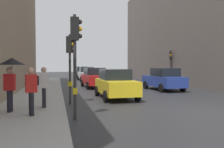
# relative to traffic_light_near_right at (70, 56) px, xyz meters

# --- Properties ---
(ground_plane) EXTENTS (120.00, 120.00, 0.00)m
(ground_plane) POSITION_rel_traffic_light_near_right_xyz_m (5.41, -3.29, -2.47)
(ground_plane) COLOR #28282B
(sidewalk_kerb) EXTENTS (2.99, 40.00, 0.16)m
(sidewalk_kerb) POSITION_rel_traffic_light_near_right_xyz_m (-1.82, 2.71, -2.39)
(sidewalk_kerb) COLOR #A8A5A0
(sidewalk_kerb) RESTS_ON ground
(building_facade_right) EXTENTS (12.00, 24.87, 12.70)m
(building_facade_right) POSITION_rel_traffic_light_near_right_xyz_m (17.15, 13.92, 3.89)
(building_facade_right) COLOR #5B514C
(building_facade_right) RESTS_ON ground
(traffic_light_near_right) EXTENTS (0.44, 0.37, 3.57)m
(traffic_light_near_right) POSITION_rel_traffic_light_near_right_xyz_m (0.00, 0.00, 0.00)
(traffic_light_near_right) COLOR #2D2D2D
(traffic_light_near_right) RESTS_ON ground
(traffic_light_mid_street) EXTENTS (0.33, 0.45, 3.57)m
(traffic_light_mid_street) POSITION_rel_traffic_light_near_right_xyz_m (10.84, 10.15, -0.00)
(traffic_light_mid_street) COLOR #2D2D2D
(traffic_light_mid_street) RESTS_ON ground
(traffic_light_near_left) EXTENTS (0.43, 0.24, 3.87)m
(traffic_light_near_left) POSITION_rel_traffic_light_near_right_xyz_m (0.00, -3.37, 0.20)
(traffic_light_near_left) COLOR #2D2D2D
(traffic_light_near_left) RESTS_ON ground
(car_dark_suv) EXTENTS (2.16, 4.27, 1.76)m
(car_dark_suv) POSITION_rel_traffic_light_near_right_xyz_m (3.04, 23.58, -1.59)
(car_dark_suv) COLOR black
(car_dark_suv) RESTS_ON ground
(car_yellow_taxi) EXTENTS (2.05, 4.22, 1.76)m
(car_yellow_taxi) POSITION_rel_traffic_light_near_right_xyz_m (2.77, 1.56, -1.59)
(car_yellow_taxi) COLOR yellow
(car_yellow_taxi) RESTS_ON ground
(car_blue_van) EXTENTS (2.24, 4.31, 1.76)m
(car_blue_van) POSITION_rel_traffic_light_near_right_xyz_m (7.62, 5.07, -1.59)
(car_blue_van) COLOR navy
(car_blue_van) RESTS_ON ground
(car_white_compact) EXTENTS (2.12, 4.25, 1.76)m
(car_white_compact) POSITION_rel_traffic_light_near_right_xyz_m (2.98, 17.45, -1.59)
(car_white_compact) COLOR silver
(car_white_compact) RESTS_ON ground
(car_red_sedan) EXTENTS (2.23, 4.31, 1.76)m
(car_red_sedan) POSITION_rel_traffic_light_near_right_xyz_m (2.61, 8.52, -1.59)
(car_red_sedan) COLOR red
(car_red_sedan) RESTS_ON ground
(pedestrian_with_umbrella) EXTENTS (1.00, 1.00, 2.14)m
(pedestrian_with_umbrella) POSITION_rel_traffic_light_near_right_xyz_m (-2.42, -2.23, -0.63)
(pedestrian_with_umbrella) COLOR black
(pedestrian_with_umbrella) RESTS_ON sidewalk_kerb
(pedestrian_with_black_backpack) EXTENTS (0.61, 0.36, 1.77)m
(pedestrian_with_black_backpack) POSITION_rel_traffic_light_near_right_xyz_m (-1.27, -1.52, -1.30)
(pedestrian_with_black_backpack) COLOR black
(pedestrian_with_black_backpack) RESTS_ON sidewalk_kerb
(pedestrian_in_red_jacket) EXTENTS (0.45, 0.35, 1.77)m
(pedestrian_in_red_jacket) POSITION_rel_traffic_light_near_right_xyz_m (-1.59, -3.11, -1.34)
(pedestrian_in_red_jacket) COLOR black
(pedestrian_in_red_jacket) RESTS_ON sidewalk_kerb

